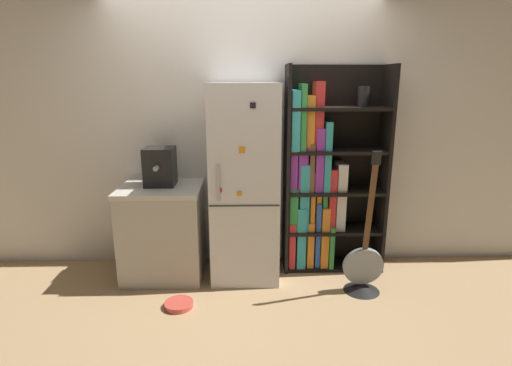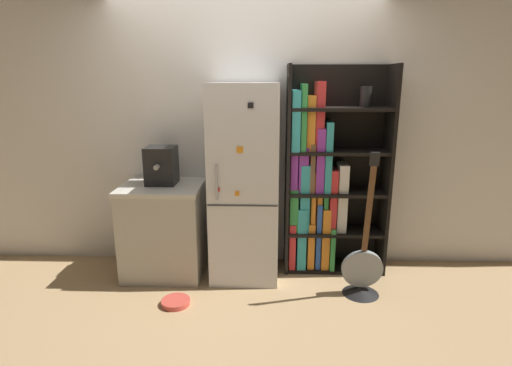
{
  "view_description": "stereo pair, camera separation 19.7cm",
  "coord_description": "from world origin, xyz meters",
  "views": [
    {
      "loc": [
        0.02,
        -3.35,
        1.79
      ],
      "look_at": [
        0.1,
        0.15,
        0.89
      ],
      "focal_mm": 28.0,
      "sensor_mm": 36.0,
      "label": 1
    },
    {
      "loc": [
        0.22,
        -3.35,
        1.79
      ],
      "look_at": [
        0.1,
        0.15,
        0.89
      ],
      "focal_mm": 28.0,
      "sensor_mm": 36.0,
      "label": 2
    }
  ],
  "objects": [
    {
      "name": "bookshelf",
      "position": [
        0.72,
        0.3,
        0.86
      ],
      "size": [
        0.94,
        0.35,
        1.93
      ],
      "color": "black",
      "rests_on": "ground_plane"
    },
    {
      "name": "kitchen_counter",
      "position": [
        -0.76,
        0.14,
        0.43
      ],
      "size": [
        0.73,
        0.64,
        0.86
      ],
      "color": "#BCB7A8",
      "rests_on": "ground_plane"
    },
    {
      "name": "guitar",
      "position": [
        1.02,
        -0.23,
        0.18
      ],
      "size": [
        0.35,
        0.31,
        1.27
      ],
      "color": "black",
      "rests_on": "ground_plane"
    },
    {
      "name": "espresso_machine",
      "position": [
        -0.76,
        0.18,
        1.04
      ],
      "size": [
        0.26,
        0.32,
        0.35
      ],
      "color": "black",
      "rests_on": "kitchen_counter"
    },
    {
      "name": "refrigerator",
      "position": [
        -0.0,
        0.14,
        0.89
      ],
      "size": [
        0.6,
        0.64,
        1.77
      ],
      "color": "silver",
      "rests_on": "ground_plane"
    },
    {
      "name": "wall_back",
      "position": [
        0.0,
        0.47,
        1.3
      ],
      "size": [
        8.0,
        0.05,
        2.6
      ],
      "color": "white",
      "rests_on": "ground_plane"
    },
    {
      "name": "ground_plane",
      "position": [
        0.0,
        0.0,
        0.0
      ],
      "size": [
        16.0,
        16.0,
        0.0
      ],
      "primitive_type": "plane",
      "color": "tan"
    },
    {
      "name": "pet_bowl",
      "position": [
        -0.54,
        -0.44,
        0.02
      ],
      "size": [
        0.24,
        0.24,
        0.04
      ],
      "color": "#D84C3F",
      "rests_on": "ground_plane"
    }
  ]
}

